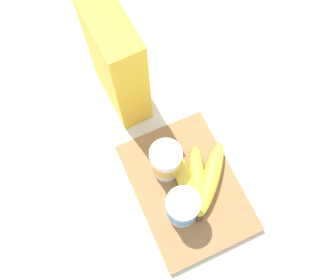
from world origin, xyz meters
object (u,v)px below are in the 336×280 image
at_px(cereal_box, 117,63).
at_px(yogurt_cup_front, 182,208).
at_px(yogurt_cup_back, 166,161).
at_px(cutting_board, 186,187).
at_px(banana_bunch, 197,179).

xyz_separation_m(cereal_box, yogurt_cup_front, (-0.33, -0.00, -0.07)).
bearing_deg(yogurt_cup_back, yogurt_cup_front, 174.05).
bearing_deg(cutting_board, yogurt_cup_front, 144.29).
distance_m(cereal_box, banana_bunch, 0.31).
bearing_deg(yogurt_cup_front, cereal_box, 0.53).
xyz_separation_m(cutting_board, yogurt_cup_front, (-0.05, 0.03, 0.06)).
xyz_separation_m(cutting_board, yogurt_cup_back, (0.06, 0.02, 0.06)).
height_order(cutting_board, banana_bunch, banana_bunch).
bearing_deg(yogurt_cup_back, banana_bunch, -137.75).
bearing_deg(cutting_board, banana_bunch, -86.41).
relative_size(cutting_board, cereal_box, 1.12).
bearing_deg(cereal_box, banana_bunch, -169.92).
height_order(cereal_box, banana_bunch, cereal_box).
height_order(yogurt_cup_front, yogurt_cup_back, same).
relative_size(yogurt_cup_front, yogurt_cup_back, 1.00).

